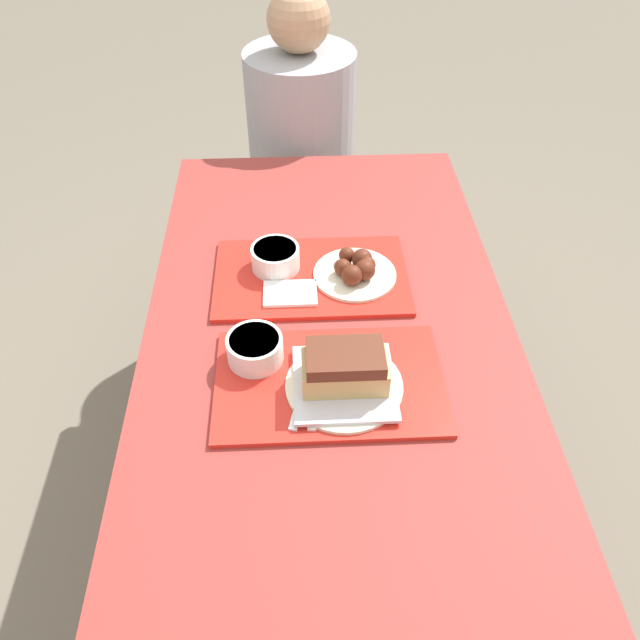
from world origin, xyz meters
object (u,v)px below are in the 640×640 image
(bowl_coleslaw_near, at_px, (255,348))
(brisket_sandwich_plate, at_px, (345,374))
(tray_far, at_px, (311,277))
(wings_plate_far, at_px, (356,269))
(bowl_coleslaw_far, at_px, (275,257))
(person_seated_across, at_px, (301,127))
(tray_near, at_px, (329,382))

(bowl_coleslaw_near, height_order, brisket_sandwich_plate, brisket_sandwich_plate)
(tray_far, xyz_separation_m, wings_plate_far, (0.10, -0.01, 0.03))
(bowl_coleslaw_near, bearing_deg, tray_far, 64.80)
(brisket_sandwich_plate, distance_m, bowl_coleslaw_far, 0.40)
(bowl_coleslaw_near, relative_size, bowl_coleslaw_far, 1.00)
(person_seated_across, bearing_deg, tray_near, -88.52)
(tray_near, bearing_deg, person_seated_across, 91.48)
(tray_near, bearing_deg, bowl_coleslaw_near, 155.90)
(brisket_sandwich_plate, bearing_deg, tray_near, 146.33)
(bowl_coleslaw_far, height_order, person_seated_across, person_seated_across)
(bowl_coleslaw_far, bearing_deg, bowl_coleslaw_near, -97.74)
(bowl_coleslaw_near, height_order, wings_plate_far, same)
(tray_far, relative_size, bowl_coleslaw_far, 3.98)
(brisket_sandwich_plate, relative_size, wings_plate_far, 1.19)
(tray_near, xyz_separation_m, brisket_sandwich_plate, (0.03, -0.02, 0.04))
(wings_plate_far, bearing_deg, bowl_coleslaw_near, -132.19)
(wings_plate_far, bearing_deg, bowl_coleslaw_far, 167.28)
(bowl_coleslaw_near, height_order, bowl_coleslaw_far, same)
(bowl_coleslaw_near, relative_size, wings_plate_far, 0.59)
(brisket_sandwich_plate, bearing_deg, tray_far, 98.53)
(tray_far, xyz_separation_m, bowl_coleslaw_far, (-0.08, 0.03, 0.04))
(tray_near, height_order, tray_far, same)
(tray_near, xyz_separation_m, tray_far, (-0.02, 0.32, 0.00))
(bowl_coleslaw_far, bearing_deg, person_seated_across, 84.17)
(tray_far, bearing_deg, wings_plate_far, -5.30)
(tray_near, bearing_deg, tray_far, 94.26)
(tray_far, height_order, brisket_sandwich_plate, brisket_sandwich_plate)
(bowl_coleslaw_near, distance_m, bowl_coleslaw_far, 0.29)
(brisket_sandwich_plate, relative_size, person_seated_across, 0.31)
(tray_far, height_order, person_seated_across, person_seated_across)
(brisket_sandwich_plate, bearing_deg, wings_plate_far, 80.99)
(tray_near, bearing_deg, brisket_sandwich_plate, -33.67)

